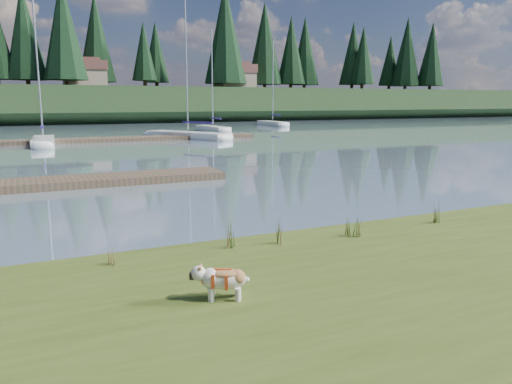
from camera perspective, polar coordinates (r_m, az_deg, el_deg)
ground at (r=41.13m, az=-20.34°, el=5.30°), size 200.00×200.00×0.00m
bank at (r=6.68m, az=9.56°, el=-16.52°), size 60.00×9.00×0.35m
ridge at (r=83.93m, az=-23.09°, el=9.10°), size 200.00×20.00×5.00m
bulldog at (r=7.31m, az=-3.83°, el=-9.79°), size 0.85×0.56×0.50m
dock_near at (r=20.10m, az=-26.39°, el=0.62°), size 16.00×2.00×0.30m
dock_far at (r=41.33m, az=-17.58°, el=5.70°), size 26.00×2.20×0.30m
sailboat_bg_2 at (r=39.81m, az=-23.11°, el=5.45°), size 1.87×7.29×10.91m
sailboat_bg_3 at (r=43.85m, az=-8.56°, el=6.53°), size 6.16×9.09×13.61m
sailboat_bg_4 at (r=53.57m, az=-5.21°, el=7.29°), size 1.73×7.10×10.48m
sailboat_bg_5 at (r=65.86m, az=1.67°, el=7.89°), size 1.68×7.55×10.79m
weed_0 at (r=9.76m, az=-2.72°, el=-4.70°), size 0.17×0.14×0.69m
weed_1 at (r=10.02m, az=2.66°, el=-4.65°), size 0.17×0.14×0.55m
weed_2 at (r=10.78m, az=11.58°, el=-3.83°), size 0.17×0.14×0.53m
weed_3 at (r=9.11m, az=-16.57°, el=-6.90°), size 0.17×0.14×0.45m
weed_4 at (r=10.80m, az=10.55°, el=-3.89°), size 0.17×0.14×0.47m
weed_5 at (r=12.48m, az=19.91°, el=-2.21°), size 0.17×0.14×0.58m
mud_lip at (r=10.36m, az=-4.50°, el=-7.12°), size 60.00×0.50×0.14m
conifer_4 at (r=77.76m, az=-21.14°, el=17.03°), size 6.16×6.16×15.10m
conifer_5 at (r=83.29m, az=-12.70°, el=15.40°), size 3.96×3.96×10.35m
conifer_6 at (r=85.59m, az=-3.54°, el=17.62°), size 7.04×7.04×17.00m
conifer_7 at (r=94.06m, az=4.03°, el=15.85°), size 5.28×5.28×13.20m
conifer_8 at (r=97.72m, az=12.13°, el=15.05°), size 4.62×4.62×11.77m
conifer_9 at (r=108.34m, az=16.85°, el=15.08°), size 5.94×5.94×14.62m
house_1 at (r=82.51m, az=-19.02°, el=12.70°), size 6.30×5.30×4.65m
house_2 at (r=86.68m, az=-2.48°, el=13.10°), size 6.30×5.30×4.65m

